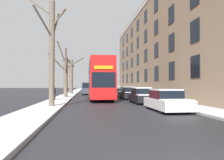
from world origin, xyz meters
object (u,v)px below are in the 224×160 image
Objects in this scene: bare_tree_left_1 at (65,74)px; parked_car_3 at (120,92)px; double_decker_bus at (100,78)px; parked_car_0 at (167,101)px; parked_car_1 at (142,96)px; pedestrian_left_sidewalk at (54,93)px; bare_tree_left_2 at (71,75)px; parked_car_2 at (128,93)px; bare_tree_left_0 at (51,48)px; oncoming_van at (87,88)px; parked_car_4 at (116,91)px.

bare_tree_left_1 reaches higher than parked_car_3.
parked_car_0 is at bearing -72.70° from double_decker_bus.
pedestrian_left_sidewalk is (-8.55, 3.44, 0.21)m from parked_car_1.
pedestrian_left_sidewalk is (-8.55, -9.29, 0.26)m from parked_car_3.
bare_tree_left_2 reaches higher than double_decker_bus.
parked_car_2 is (3.60, 1.21, -1.85)m from double_decker_bus.
bare_tree_left_0 is 18.42m from parked_car_3.
parked_car_0 is 6.31m from parked_car_1.
bare_tree_left_0 is at bearing 128.36° from pedestrian_left_sidewalk.
oncoming_van is (3.17, -0.71, -2.49)m from bare_tree_left_2.
bare_tree_left_2 is 4.09m from oncoming_van.
parked_car_3 is (8.08, -9.49, -3.07)m from bare_tree_left_2.
pedestrian_left_sidewalk is at bearing 96.34° from bare_tree_left_0.
parked_car_2 is at bearing -90.00° from parked_car_3.
bare_tree_left_2 reaches higher than bare_tree_left_1.
bare_tree_left_1 is 17.48m from parked_car_0.
parked_car_0 is 12.76m from parked_car_2.
parked_car_0 is 28.26m from oncoming_van.
parked_car_1 is (3.60, -5.23, -1.87)m from double_decker_bus.
parked_car_2 reaches higher than parked_car_1.
parked_car_2 is (-0.00, 6.44, 0.01)m from parked_car_1.
double_decker_bus is at bearing -75.21° from bare_tree_left_2.
bare_tree_left_0 is 1.19× the size of bare_tree_left_1.
oncoming_van is at bearing -12.58° from bare_tree_left_2.
double_decker_bus is 6.61m from parked_car_1.
parked_car_1 is at bearing -90.00° from parked_car_3.
parked_car_2 is (0.00, 12.76, 0.04)m from parked_car_0.
parked_car_4 is at bearing 90.00° from parked_car_0.
pedestrian_left_sidewalk is at bearing -91.42° from bare_tree_left_2.
bare_tree_left_2 is 17.61m from double_decker_bus.
bare_tree_left_0 is 1.08× the size of bare_tree_left_2.
double_decker_bus is 2.37× the size of parked_car_3.
parked_car_1 is at bearing -169.91° from pedestrian_left_sidewalk.
pedestrian_left_sidewalk is at bearing 158.07° from parked_car_1.
parked_car_0 reaches higher than parked_car_3.
bare_tree_left_1 is 1.67× the size of parked_car_0.
bare_tree_left_0 is 1.97× the size of parked_car_2.
parked_car_4 is 6.01m from oncoming_van.
bare_tree_left_0 is 12.69m from bare_tree_left_1.
parked_car_0 is at bearing -62.90° from bare_tree_left_1.
parked_car_0 is 1.00× the size of parked_car_3.
bare_tree_left_2 is 29.81m from parked_car_0.
parked_car_4 is (3.60, 12.86, -1.85)m from double_decker_bus.
parked_car_1 is at bearing 90.00° from parked_car_0.
parked_car_4 is at bearing 74.38° from double_decker_bus.
oncoming_van reaches higher than parked_car_4.
double_decker_bus is 13.48m from parked_car_4.
parked_car_4 reaches higher than parked_car_3.
bare_tree_left_1 is 6.12m from pedestrian_left_sidewalk.
bare_tree_left_0 is at bearing -109.76° from parked_car_4.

